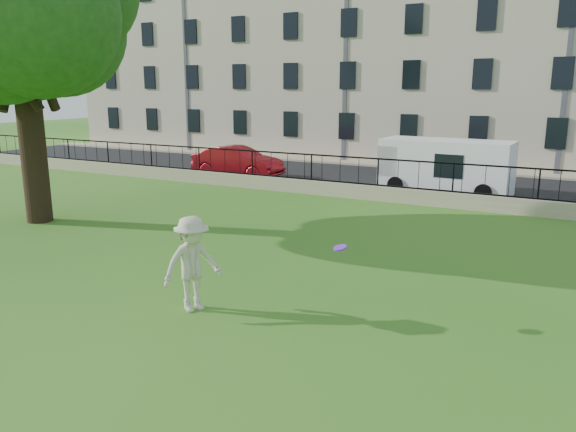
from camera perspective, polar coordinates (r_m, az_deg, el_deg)
The scene contains 11 objects.
ground at distance 12.95m, azimuth -9.35°, elevation -7.63°, with size 120.00×120.00×0.00m, color #2E721B.
retaining_wall at distance 23.18m, azimuth 9.05°, elevation 2.32°, with size 50.00×0.40×0.60m, color #9C9371.
iron_railing at distance 23.04m, azimuth 9.13°, elevation 4.40°, with size 50.00×0.05×1.13m.
street at distance 27.64m, azimuth 12.32°, elevation 3.27°, with size 60.00×9.00×0.01m, color black.
sidewalk at distance 32.61m, azimuth 14.92°, elevation 4.67°, with size 60.00×1.40×0.12m, color #9C9371.
building_row at distance 37.91m, azimuth 17.69°, elevation 16.01°, with size 56.40×10.40×13.80m.
tree at distance 21.01m, azimuth -25.81°, elevation 19.01°, with size 8.45×6.66×10.69m.
man at distance 11.64m, azimuth -9.68°, elevation -4.82°, with size 1.29×0.74×1.99m, color beige.
frisbee at distance 11.05m, azimuth 5.31°, elevation -3.22°, with size 0.27×0.27×0.03m, color #7527DE.
red_sedan at distance 28.97m, azimuth -5.14°, elevation 5.50°, with size 1.65×4.73×1.56m, color #AB151F.
white_van at distance 25.40m, azimuth 15.72°, elevation 4.87°, with size 5.48×2.14×2.30m, color white.
Camera 1 is at (7.54, -9.51, 4.52)m, focal length 35.00 mm.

